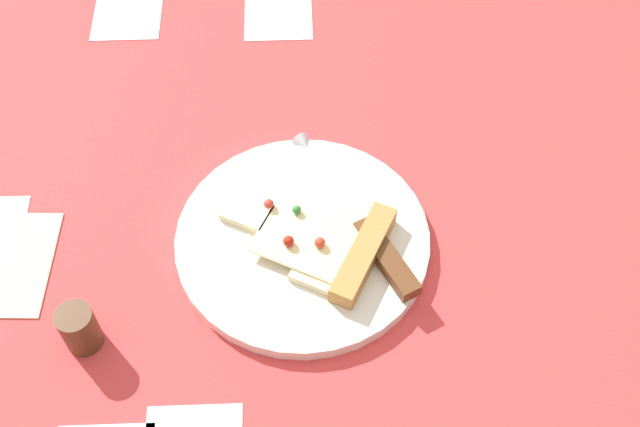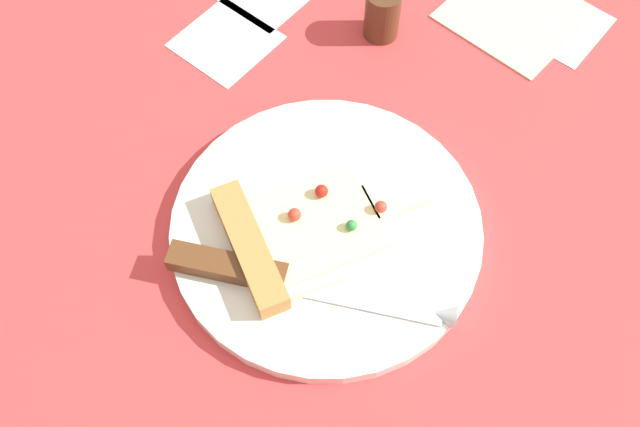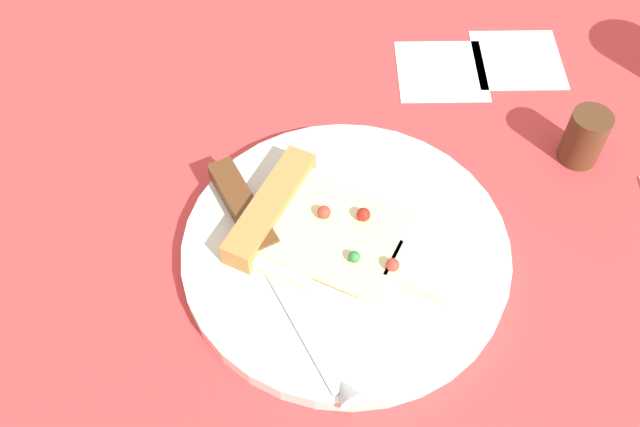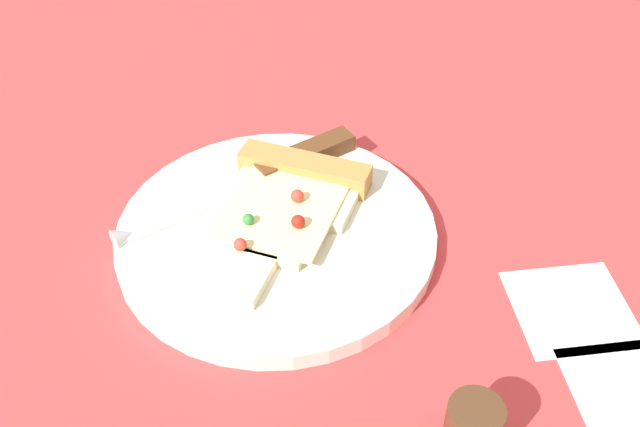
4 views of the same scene
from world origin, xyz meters
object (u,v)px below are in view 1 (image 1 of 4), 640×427
at_px(knife, 364,227).
at_px(pizza_slice, 325,241).
at_px(plate, 303,241).
at_px(pepper_shaker, 79,328).

bearing_deg(knife, pizza_slice, 175.78).
distance_m(plate, knife, 0.07).
relative_size(plate, pepper_shaker, 5.04).
height_order(pizza_slice, pepper_shaker, pepper_shaker).
relative_size(pizza_slice, pepper_shaker, 3.54).
distance_m(pizza_slice, knife, 0.05).
bearing_deg(pepper_shaker, pizza_slice, 111.28).
xyz_separation_m(plate, pizza_slice, (0.01, 0.02, 0.02)).
relative_size(plate, pizza_slice, 1.42).
bearing_deg(pizza_slice, plate, 89.83).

